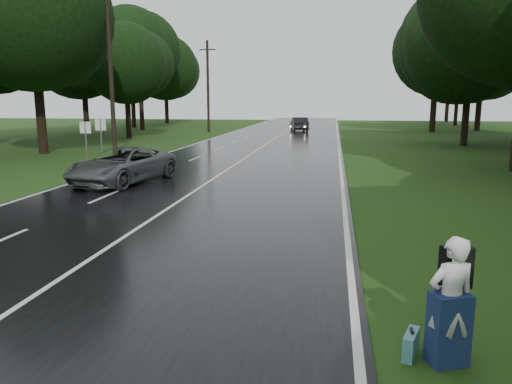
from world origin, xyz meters
TOP-DOWN VIEW (x-y plane):
  - ground at (0.00, 0.00)m, footprint 160.00×160.00m
  - road at (0.00, 20.00)m, footprint 12.00×140.00m
  - lane_center at (0.00, 20.00)m, footprint 0.12×140.00m
  - grey_car at (-3.63, 10.99)m, footprint 3.67×5.91m
  - far_car at (1.41, 47.82)m, footprint 2.54×5.02m
  - hitchhiker at (7.00, -2.10)m, footprint 0.78×0.75m
  - suitcase at (6.53, -1.99)m, footprint 0.31×0.53m
  - utility_pole_mid at (-8.50, 20.59)m, footprint 1.80×0.28m
  - utility_pole_far at (-8.50, 44.46)m, footprint 1.80×0.28m
  - road_sign_a at (-7.20, 14.60)m, footprint 0.60×0.10m
  - road_sign_b at (-7.20, 16.25)m, footprint 0.61×0.10m
  - tree_left_d at (-14.02, 21.37)m, footprint 10.20×10.20m
  - tree_left_e at (-13.85, 35.03)m, footprint 7.80×7.80m
  - tree_left_f at (-17.57, 47.44)m, footprint 9.24×9.24m
  - tree_right_e at (15.56, 31.75)m, footprint 8.44×8.44m
  - tree_right_f at (16.35, 48.64)m, footprint 9.94×9.94m

SIDE VIEW (x-z plane):
  - ground at x=0.00m, z-range 0.00..0.00m
  - utility_pole_mid at x=-8.50m, z-range -5.36..5.36m
  - utility_pole_far at x=-8.50m, z-range -4.98..4.98m
  - road_sign_a at x=-7.20m, z-range -1.25..1.25m
  - road_sign_b at x=-7.20m, z-range -1.28..1.28m
  - tree_left_d at x=-14.02m, z-range -7.97..7.97m
  - tree_left_e at x=-13.85m, z-range -6.10..6.10m
  - tree_left_f at x=-17.57m, z-range -7.22..7.22m
  - tree_right_e at x=15.56m, z-range -6.60..6.60m
  - tree_right_f at x=16.35m, z-range -7.77..7.77m
  - road at x=0.00m, z-range 0.00..0.04m
  - lane_center at x=0.00m, z-range 0.04..0.05m
  - suitcase at x=6.53m, z-range 0.00..0.36m
  - grey_car at x=-3.63m, z-range 0.04..1.56m
  - far_car at x=1.41m, z-range 0.04..1.62m
  - hitchhiker at x=7.00m, z-range -0.07..1.76m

